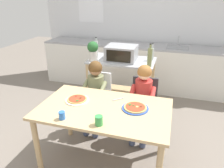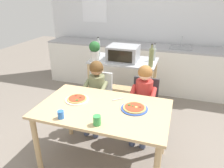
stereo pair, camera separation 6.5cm
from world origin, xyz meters
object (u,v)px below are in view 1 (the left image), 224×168
(pizza_plate_white, at_px, (77,100))
(drinking_cup_blue, at_px, (62,115))
(toaster_oven, at_px, (122,53))
(serving_spoon, at_px, (118,99))
(bottle_brown_beer, at_px, (152,54))
(pizza_plate_blue_rimmed, at_px, (135,108))
(bottle_slim_sauce, at_px, (96,49))
(bottle_dark_olive_oil, at_px, (150,57))
(kitchen_island_cart, at_px, (122,77))
(child_in_red_shirt, at_px, (142,95))
(potted_herb_plant, at_px, (93,50))
(dining_table, at_px, (104,116))
(dining_chair_left, at_px, (98,96))
(child_in_olive_shirt, at_px, (94,88))
(dining_chair_right, at_px, (143,103))
(drinking_cup_green, at_px, (99,120))

(pizza_plate_white, relative_size, drinking_cup_blue, 3.35)
(toaster_oven, height_order, serving_spoon, toaster_oven)
(bottle_brown_beer, distance_m, pizza_plate_blue_rimmed, 1.31)
(bottle_slim_sauce, xyz_separation_m, serving_spoon, (0.66, -1.09, -0.28))
(pizza_plate_blue_rimmed, bearing_deg, bottle_brown_beer, 89.79)
(bottle_dark_olive_oil, distance_m, drinking_cup_blue, 1.53)
(kitchen_island_cart, height_order, bottle_slim_sauce, bottle_slim_sauce)
(kitchen_island_cart, distance_m, child_in_red_shirt, 0.81)
(child_in_red_shirt, bearing_deg, potted_herb_plant, 149.89)
(bottle_dark_olive_oil, height_order, dining_table, bottle_dark_olive_oil)
(bottle_brown_beer, relative_size, drinking_cup_blue, 3.39)
(dining_chair_left, bearing_deg, potted_herb_plant, 118.56)
(child_in_olive_shirt, height_order, pizza_plate_white, child_in_olive_shirt)
(serving_spoon, bearing_deg, bottle_dark_olive_oil, 74.27)
(bottle_slim_sauce, bearing_deg, pizza_plate_blue_rimmed, -54.14)
(dining_chair_left, distance_m, dining_chair_right, 0.67)
(potted_herb_plant, relative_size, dining_table, 0.21)
(potted_herb_plant, bearing_deg, serving_spoon, -53.77)
(bottle_dark_olive_oil, distance_m, pizza_plate_blue_rimmed, 1.01)
(dining_chair_left, bearing_deg, dining_chair_right, -1.45)
(bottle_slim_sauce, relative_size, child_in_olive_shirt, 0.32)
(child_in_red_shirt, height_order, pizza_plate_white, child_in_red_shirt)
(potted_herb_plant, relative_size, pizza_plate_white, 1.13)
(pizza_plate_blue_rimmed, xyz_separation_m, drinking_cup_blue, (-0.64, -0.39, 0.03))
(dining_table, relative_size, child_in_olive_shirt, 1.38)
(drinking_cup_green, xyz_separation_m, serving_spoon, (0.04, 0.53, -0.04))
(toaster_oven, height_order, pizza_plate_white, toaster_oven)
(bottle_slim_sauce, relative_size, drinking_cup_green, 3.43)
(bottle_slim_sauce, xyz_separation_m, dining_chair_right, (0.89, -0.61, -0.55))
(dining_table, height_order, dining_chair_left, dining_chair_left)
(dining_chair_right, height_order, child_in_red_shirt, child_in_red_shirt)
(bottle_brown_beer, distance_m, serving_spoon, 1.20)
(bottle_dark_olive_oil, bearing_deg, bottle_brown_beer, 90.12)
(pizza_plate_white, bearing_deg, child_in_red_shirt, 37.83)
(bottle_brown_beer, bearing_deg, dining_chair_left, -136.22)
(bottle_brown_beer, height_order, pizza_plate_white, bottle_brown_beer)
(dining_chair_left, xyz_separation_m, serving_spoon, (0.44, -0.50, 0.27))
(kitchen_island_cart, bearing_deg, bottle_slim_sauce, 172.84)
(dining_table, height_order, serving_spoon, serving_spoon)
(potted_herb_plant, height_order, child_in_red_shirt, potted_herb_plant)
(dining_table, bearing_deg, toaster_oven, 95.83)
(potted_herb_plant, bearing_deg, dining_chair_right, -23.69)
(drinking_cup_green, bearing_deg, child_in_olive_shirt, 113.64)
(bottle_brown_beer, relative_size, pizza_plate_blue_rimmed, 0.95)
(bottle_brown_beer, xyz_separation_m, bottle_dark_olive_oil, (0.00, -0.32, 0.04))
(pizza_plate_white, bearing_deg, dining_chair_right, 43.81)
(dining_chair_left, height_order, pizza_plate_blue_rimmed, dining_chair_left)
(kitchen_island_cart, bearing_deg, dining_chair_right, -50.82)
(kitchen_island_cart, height_order, serving_spoon, kitchen_island_cart)
(dining_chair_left, bearing_deg, child_in_red_shirt, -11.75)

